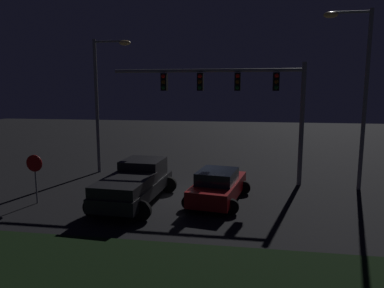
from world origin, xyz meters
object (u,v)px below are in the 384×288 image
traffic_signal_gantry (238,91)px  street_lamp_left (103,90)px  pickup_truck (136,181)px  stop_sign (35,170)px  street_lamp_right (358,81)px  car_sedan (218,186)px

traffic_signal_gantry → street_lamp_left: 8.16m
pickup_truck → stop_sign: (-4.39, -0.84, 0.56)m
traffic_signal_gantry → stop_sign: 10.72m
street_lamp_left → street_lamp_right: street_lamp_right is taller
car_sedan → stop_sign: bearing=110.0°
street_lamp_right → stop_sign: size_ratio=4.01×
traffic_signal_gantry → car_sedan: bearing=-101.5°
traffic_signal_gantry → street_lamp_right: 5.91m
traffic_signal_gantry → street_lamp_right: street_lamp_right is taller
stop_sign → car_sedan: bearing=10.8°
car_sedan → stop_sign: (-8.07, -1.54, 0.82)m
street_lamp_left → street_lamp_right: 14.04m
car_sedan → street_lamp_left: 9.73m
pickup_truck → car_sedan: pickup_truck is taller
pickup_truck → street_lamp_right: street_lamp_right is taller
pickup_truck → stop_sign: bearing=104.1°
street_lamp_right → car_sedan: bearing=-154.6°
car_sedan → street_lamp_right: bearing=-55.4°
pickup_truck → street_lamp_right: size_ratio=0.62×
pickup_truck → street_lamp_left: size_ratio=0.68×
pickup_truck → traffic_signal_gantry: traffic_signal_gantry is taller
stop_sign → street_lamp_right: bearing=17.7°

